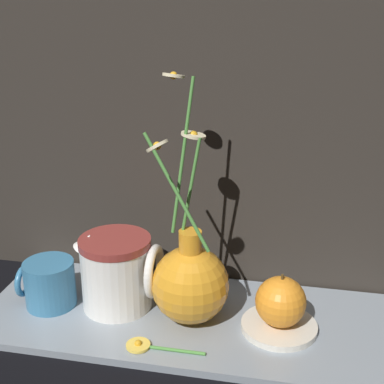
% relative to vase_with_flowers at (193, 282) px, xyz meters
% --- Properties ---
extents(ground_plane, '(6.00, 6.00, 0.00)m').
position_rel_vase_with_flowers_xyz_m(ground_plane, '(-0.00, 0.01, -0.08)').
color(ground_plane, black).
extents(shelf, '(0.67, 0.26, 0.01)m').
position_rel_vase_with_flowers_xyz_m(shelf, '(-0.00, 0.01, -0.07)').
color(shelf, gray).
rests_on(shelf, ground_plane).
extents(vase_with_flowers, '(0.12, 0.17, 0.38)m').
position_rel_vase_with_flowers_xyz_m(vase_with_flowers, '(0.00, 0.00, 0.00)').
color(vase_with_flowers, orange).
rests_on(vase_with_flowers, shelf).
extents(yellow_mug, '(0.09, 0.08, 0.08)m').
position_rel_vase_with_flowers_xyz_m(yellow_mug, '(-0.24, -0.00, -0.03)').
color(yellow_mug, teal).
rests_on(yellow_mug, shelf).
extents(ceramic_pitcher, '(0.14, 0.12, 0.13)m').
position_rel_vase_with_flowers_xyz_m(ceramic_pitcher, '(-0.13, 0.01, -0.00)').
color(ceramic_pitcher, white).
rests_on(ceramic_pitcher, shelf).
extents(saucer_plate, '(0.12, 0.12, 0.01)m').
position_rel_vase_with_flowers_xyz_m(saucer_plate, '(0.14, -0.00, -0.06)').
color(saucer_plate, silver).
rests_on(saucer_plate, shelf).
extents(orange_fruit, '(0.08, 0.08, 0.09)m').
position_rel_vase_with_flowers_xyz_m(orange_fruit, '(0.14, -0.00, -0.02)').
color(orange_fruit, orange).
rests_on(orange_fruit, saucer_plate).
extents(loose_daisy, '(0.12, 0.04, 0.01)m').
position_rel_vase_with_flowers_xyz_m(loose_daisy, '(-0.05, -0.09, -0.06)').
color(loose_daisy, '#4C8E3D').
rests_on(loose_daisy, shelf).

